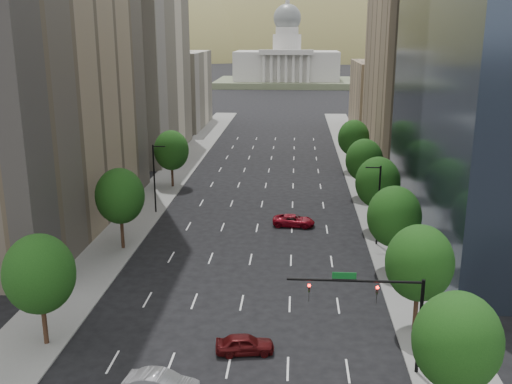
% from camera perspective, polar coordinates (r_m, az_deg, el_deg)
% --- Properties ---
extents(sidewalk_left, '(6.00, 200.00, 0.15)m').
position_cam_1_polar(sidewalk_left, '(72.57, -12.22, -3.12)').
color(sidewalk_left, slate).
rests_on(sidewalk_left, ground).
extents(sidewalk_right, '(6.00, 200.00, 0.15)m').
position_cam_1_polar(sidewalk_right, '(70.66, 12.77, -3.67)').
color(sidewalk_right, slate).
rests_on(sidewalk_right, ground).
extents(midrise_cream_left, '(14.00, 30.00, 35.00)m').
position_cam_1_polar(midrise_cream_left, '(113.01, -11.43, 12.50)').
color(midrise_cream_left, beige).
rests_on(midrise_cream_left, ground).
extents(filler_left, '(14.00, 26.00, 18.00)m').
position_cam_1_polar(filler_left, '(145.66, -7.85, 9.91)').
color(filler_left, beige).
rests_on(filler_left, ground).
extents(parking_tan_right, '(14.00, 30.00, 30.00)m').
position_cam_1_polar(parking_tan_right, '(108.25, 15.17, 10.83)').
color(parking_tan_right, '#8C7759').
rests_on(parking_tan_right, ground).
extents(filler_right, '(14.00, 26.00, 16.00)m').
position_cam_1_polar(filler_right, '(141.28, 12.45, 9.11)').
color(filler_right, '#8C7759').
rests_on(filler_right, ground).
extents(tree_right_0, '(5.20, 5.20, 8.39)m').
position_cam_1_polar(tree_right_0, '(36.81, 19.08, -13.65)').
color(tree_right_0, '#382316').
rests_on(tree_right_0, ground).
extents(tree_right_1, '(5.20, 5.20, 8.75)m').
position_cam_1_polar(tree_right_1, '(46.32, 15.70, -6.71)').
color(tree_right_1, '#382316').
rests_on(tree_right_1, ground).
extents(tree_right_2, '(5.20, 5.20, 8.61)m').
position_cam_1_polar(tree_right_2, '(57.46, 13.37, -2.35)').
color(tree_right_2, '#382316').
rests_on(tree_right_2, ground).
extents(tree_right_3, '(5.20, 5.20, 8.89)m').
position_cam_1_polar(tree_right_3, '(68.79, 11.83, 0.93)').
color(tree_right_3, '#382316').
rests_on(tree_right_3, ground).
extents(tree_right_4, '(5.20, 5.20, 8.46)m').
position_cam_1_polar(tree_right_4, '(82.41, 10.54, 3.08)').
color(tree_right_4, '#382316').
rests_on(tree_right_4, ground).
extents(tree_right_5, '(5.20, 5.20, 8.75)m').
position_cam_1_polar(tree_right_5, '(97.96, 9.53, 5.25)').
color(tree_right_5, '#382316').
rests_on(tree_right_5, ground).
extents(tree_left_0, '(5.20, 5.20, 8.75)m').
position_cam_1_polar(tree_left_0, '(45.53, -20.44, -7.53)').
color(tree_left_0, '#382316').
rests_on(tree_left_0, ground).
extents(tree_left_1, '(5.20, 5.20, 8.97)m').
position_cam_1_polar(tree_left_1, '(63.13, -13.17, -0.39)').
color(tree_left_1, '#382316').
rests_on(tree_left_1, ground).
extents(tree_left_2, '(5.20, 5.20, 8.68)m').
position_cam_1_polar(tree_left_2, '(87.67, -8.29, 4.06)').
color(tree_left_2, '#382316').
rests_on(tree_left_2, ground).
extents(streetlight_rn, '(1.70, 0.20, 9.00)m').
position_cam_1_polar(streetlight_rn, '(64.21, 11.86, -1.08)').
color(streetlight_rn, black).
rests_on(streetlight_rn, ground).
extents(streetlight_ln, '(1.70, 0.20, 9.00)m').
position_cam_1_polar(streetlight_ln, '(75.37, -9.88, 1.48)').
color(streetlight_ln, black).
rests_on(streetlight_ln, ground).
extents(traffic_signal, '(9.12, 0.40, 7.38)m').
position_cam_1_polar(traffic_signal, '(40.53, 12.43, -10.67)').
color(traffic_signal, black).
rests_on(traffic_signal, ground).
extents(capitol, '(60.00, 40.00, 35.20)m').
position_cam_1_polar(capitol, '(256.13, 3.01, 12.28)').
color(capitol, '#596647').
rests_on(capitol, ground).
extents(foothills, '(720.00, 413.00, 263.00)m').
position_cam_1_polar(foothills, '(609.16, 6.86, 9.66)').
color(foothills, olive).
rests_on(foothills, ground).
extents(car_maroon, '(4.48, 2.30, 1.46)m').
position_cam_1_polar(car_maroon, '(43.94, -1.10, -14.65)').
color(car_maroon, '#450B0C').
rests_on(car_maroon, ground).
extents(car_red_far, '(5.25, 2.80, 1.40)m').
position_cam_1_polar(car_red_far, '(70.53, 3.71, -2.80)').
color(car_red_far, maroon).
rests_on(car_red_far, ground).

